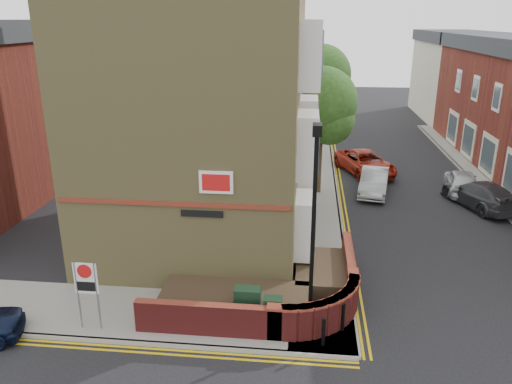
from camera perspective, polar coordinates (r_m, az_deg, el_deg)
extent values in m
plane|color=black|center=(15.00, -0.40, -17.87)|extent=(120.00, 120.00, 0.00)
cube|color=gray|center=(16.85, -12.04, -13.50)|extent=(13.00, 3.00, 0.12)
cube|color=gray|center=(29.31, 7.09, 1.21)|extent=(2.00, 32.00, 0.12)
cube|color=gray|center=(15.68, -13.76, -16.38)|extent=(13.00, 0.15, 0.12)
cube|color=gray|center=(29.34, 9.04, 1.14)|extent=(0.15, 32.00, 0.12)
cube|color=gray|center=(28.15, 25.78, -1.39)|extent=(0.15, 40.00, 0.12)
cube|color=gold|center=(15.53, -14.06, -17.06)|extent=(13.00, 0.28, 0.01)
cube|color=gold|center=(29.38, 9.52, 1.02)|extent=(0.28, 32.00, 0.01)
cube|color=olive|center=(20.65, -6.26, 9.55)|extent=(8.00, 10.00, 11.00)
cube|color=maroon|center=(16.52, -9.63, -1.36)|extent=(7.80, 0.06, 0.15)
cube|color=white|center=(15.91, -4.59, 1.11)|extent=(1.10, 0.05, 0.75)
cube|color=black|center=(16.38, -6.20, -2.50)|extent=(1.40, 0.04, 0.22)
cylinder|color=black|center=(14.37, 6.50, -5.28)|extent=(0.12, 0.12, 6.00)
cylinder|color=black|center=(15.62, 6.14, -13.99)|extent=(0.20, 0.20, 0.80)
cube|color=black|center=(13.38, 7.01, 7.09)|extent=(0.25, 0.50, 0.30)
cube|color=black|center=(15.69, -0.96, -12.85)|extent=(0.80, 0.45, 1.20)
cube|color=black|center=(15.40, 1.94, -13.76)|extent=(0.55, 0.40, 1.10)
cylinder|color=black|center=(14.94, 7.71, -15.55)|extent=(0.11, 0.11, 0.90)
cylinder|color=black|center=(15.64, 9.92, -13.93)|extent=(0.11, 0.11, 0.90)
cylinder|color=slate|center=(16.11, -19.65, -11.10)|extent=(0.06, 0.06, 2.20)
cylinder|color=slate|center=(15.87, -17.65, -11.35)|extent=(0.06, 0.06, 2.20)
cube|color=white|center=(15.70, -18.89, -9.33)|extent=(0.72, 0.04, 1.00)
cylinder|color=red|center=(15.56, -19.04, -8.57)|extent=(0.44, 0.02, 0.44)
cube|color=beige|center=(51.88, 21.26, 11.81)|extent=(5.00, 12.00, 7.00)
cube|color=#282C30|center=(51.60, 21.81, 16.20)|extent=(5.40, 12.40, 1.00)
cylinder|color=#382B1E|center=(26.74, 7.33, 4.65)|extent=(0.24, 0.24, 4.55)
sphere|color=#224316|center=(26.21, 7.57, 10.16)|extent=(3.64, 3.64, 3.64)
sphere|color=#224316|center=(26.07, 8.39, 8.19)|extent=(2.60, 2.60, 2.60)
sphere|color=#224316|center=(26.67, 6.86, 9.35)|extent=(2.86, 2.86, 2.86)
cylinder|color=#382B1E|center=(34.49, 7.17, 8.36)|extent=(0.24, 0.24, 5.04)
sphere|color=#224316|center=(34.08, 7.38, 13.12)|extent=(4.03, 4.03, 4.03)
sphere|color=#224316|center=(33.90, 8.01, 11.47)|extent=(2.88, 2.88, 2.88)
sphere|color=#224316|center=(34.53, 6.82, 12.38)|extent=(3.17, 3.17, 3.17)
cylinder|color=#382B1E|center=(42.40, 7.05, 10.19)|extent=(0.24, 0.24, 4.76)
sphere|color=#224316|center=(42.07, 7.21, 13.85)|extent=(3.81, 3.81, 3.81)
sphere|color=#224316|center=(41.87, 7.72, 12.59)|extent=(2.72, 2.72, 2.72)
sphere|color=#224316|center=(42.51, 6.76, 13.28)|extent=(2.99, 2.99, 2.99)
cylinder|color=black|center=(37.62, 7.68, 7.82)|extent=(0.10, 0.10, 3.20)
imported|color=black|center=(37.27, 7.83, 10.98)|extent=(0.20, 0.16, 1.00)
imported|color=#979B9E|center=(27.83, 13.35, 1.14)|extent=(2.10, 4.21, 1.33)
imported|color=maroon|center=(31.37, 12.37, 3.31)|extent=(3.92, 5.46, 1.38)
imported|color=#313136|center=(27.55, 24.24, -0.23)|extent=(3.39, 5.01, 1.35)
imported|color=#B5BABD|center=(29.32, 22.44, 1.12)|extent=(2.13, 4.12, 1.34)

